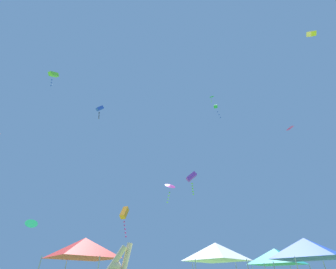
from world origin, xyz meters
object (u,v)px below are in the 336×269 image
kite_cyan_delta (32,223)px  kite_purple_box (192,177)px  canopy_tent_white (216,252)px  kite_magenta_delta (170,186)px  kite_blue_box (100,109)px  canopy_tent_red (84,248)px  kite_lime_box (53,75)px  kite_yellow_box (311,34)px  canopy_tent_blue (307,248)px  kite_green_delta (212,97)px  kite_orange_box (124,214)px  canopy_tent_teal (276,256)px  kite_green_box (216,107)px  kite_magenta_diamond (290,128)px

kite_cyan_delta → kite_purple_box: kite_purple_box is taller
canopy_tent_white → kite_cyan_delta: 22.51m
kite_magenta_delta → kite_purple_box: (2.55, -2.79, -0.06)m
kite_cyan_delta → kite_blue_box: 16.58m
canopy_tent_red → kite_purple_box: 14.33m
kite_lime_box → kite_yellow_box: (31.26, -0.39, 5.61)m
canopy_tent_blue → kite_green_delta: (-1.02, 13.12, 24.28)m
kite_magenta_delta → kite_blue_box: kite_blue_box is taller
kite_orange_box → kite_lime_box: 18.14m
canopy_tent_teal → kite_purple_box: bearing=141.9°
kite_blue_box → kite_purple_box: bearing=-0.7°
canopy_tent_white → kite_magenta_delta: 12.85m
canopy_tent_teal → kite_cyan_delta: kite_cyan_delta is taller
kite_green_box → kite_purple_box: bearing=177.4°
kite_green_delta → kite_green_box: 6.86m
canopy_tent_white → kite_cyan_delta: bearing=154.2°
canopy_tent_white → kite_cyan_delta: size_ratio=2.09×
canopy_tent_teal → kite_cyan_delta: bearing=162.9°
kite_magenta_diamond → canopy_tent_blue: bearing=-130.4°
kite_magenta_delta → canopy_tent_blue: bearing=-56.5°
kite_purple_box → kite_blue_box: bearing=179.3°
kite_orange_box → kite_purple_box: kite_purple_box is taller
canopy_tent_red → kite_magenta_delta: kite_magenta_delta is taller
kite_lime_box → kite_blue_box: (3.21, 7.04, 0.72)m
kite_orange_box → canopy_tent_blue: bearing=-41.0°
canopy_tent_teal → kite_magenta_diamond: 14.78m
kite_magenta_diamond → kite_green_delta: size_ratio=0.61×
canopy_tent_red → kite_magenta_diamond: (19.02, 6.87, 13.24)m
kite_magenta_diamond → kite_magenta_delta: bearing=160.4°
kite_magenta_diamond → kite_yellow_box: 12.44m
kite_magenta_diamond → kite_magenta_delta: (-14.18, 5.05, -4.96)m
canopy_tent_red → kite_cyan_delta: bearing=133.5°
kite_cyan_delta → kite_blue_box: kite_blue_box is taller
canopy_tent_white → canopy_tent_teal: bearing=23.1°
kite_lime_box → kite_yellow_box: size_ratio=1.71×
canopy_tent_red → kite_green_delta: size_ratio=2.50×
kite_magenta_delta → kite_yellow_box: (18.02, -10.08, 15.66)m
kite_green_delta → canopy_tent_red: bearing=-132.8°
canopy_tent_blue → kite_magenta_diamond: (6.09, 7.16, 13.35)m
canopy_tent_white → canopy_tent_teal: canopy_tent_white is taller
kite_cyan_delta → kite_magenta_delta: 17.05m
kite_cyan_delta → canopy_tent_white: bearing=-25.8°
canopy_tent_teal → kite_green_box: bearing=111.3°
canopy_tent_white → kite_magenta_diamond: size_ratio=4.17×
kite_purple_box → kite_blue_box: kite_blue_box is taller
kite_blue_box → canopy_tent_blue: bearing=-27.8°
canopy_tent_red → kite_blue_box: kite_blue_box is taller
canopy_tent_white → kite_magenta_diamond: (10.76, 4.20, 13.20)m
kite_purple_box → kite_green_box: (3.99, -0.18, 10.34)m
kite_lime_box → kite_magenta_delta: size_ratio=0.93×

